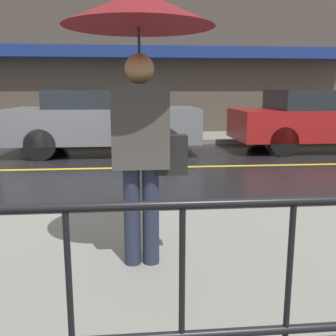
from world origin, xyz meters
TOP-DOWN VIEW (x-y plane):
  - ground_plane at (0.00, 0.00)m, footprint 80.00×80.00m
  - sidewalk_far at (0.00, 4.22)m, footprint 28.00×2.13m
  - lane_marking at (0.00, 0.00)m, footprint 25.20×0.12m
  - building_storefront at (0.00, 5.42)m, footprint 28.00×0.85m
  - pedestrian at (1.55, -4.50)m, footprint 1.09×1.09m
  - car_grey at (0.85, 1.86)m, footprint 4.28×1.88m
  - car_red at (6.26, 1.86)m, footprint 4.61×1.83m

SIDE VIEW (x-z plane):
  - ground_plane at x=0.00m, z-range 0.00..0.00m
  - lane_marking at x=0.00m, z-range 0.00..0.01m
  - sidewalk_far at x=0.00m, z-range 0.00..0.12m
  - car_red at x=6.26m, z-range 0.03..1.49m
  - car_grey at x=0.85m, z-range 0.04..1.50m
  - pedestrian at x=1.55m, z-range 0.75..2.79m
  - building_storefront at x=0.00m, z-range -0.03..6.39m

